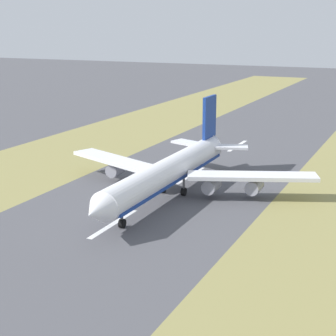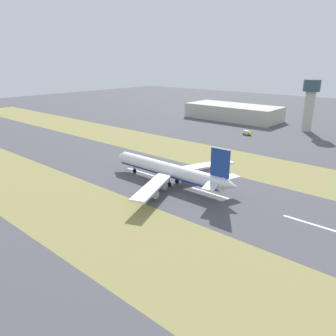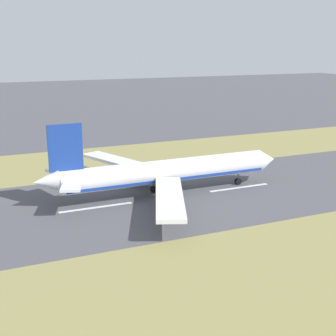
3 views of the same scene
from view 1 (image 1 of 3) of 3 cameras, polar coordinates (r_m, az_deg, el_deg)
ground_plane at (r=131.73m, az=-0.53°, el=-2.52°), size 800.00×800.00×0.00m
grass_median_east at (r=155.57m, az=-15.71°, el=-0.40°), size 40.00×600.00×0.01m
centreline_dash_near at (r=183.21m, az=7.06°, el=2.25°), size 1.20×18.00×0.01m
centreline_dash_mid at (r=146.61m, az=2.28°, el=-0.75°), size 1.20×18.00×0.01m
centreline_dash_far at (r=112.35m, az=-5.56°, el=-5.64°), size 1.20×18.00×0.01m
airplane_main_jet at (r=127.94m, az=0.36°, el=-0.23°), size 64.14×67.01×20.20m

